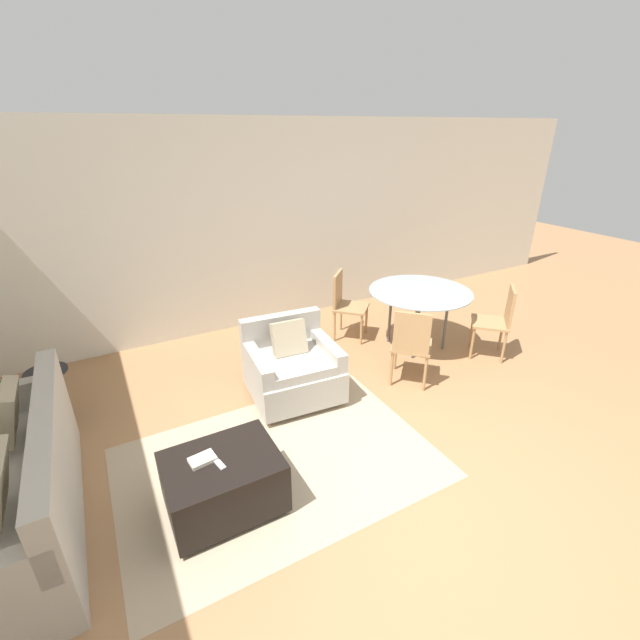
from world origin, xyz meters
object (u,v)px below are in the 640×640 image
(couch, at_px, (14,495))
(armchair, at_px, (292,367))
(book_stack, at_px, (202,459))
(dining_chair_far_left, at_px, (345,301))
(ottoman, at_px, (223,481))
(dining_table, at_px, (420,296))
(dining_chair_near_right, at_px, (499,317))
(tv_remote_primary, at_px, (219,464))
(dining_chair_near_left, at_px, (411,342))
(side_table, at_px, (49,385))

(couch, xyz_separation_m, armchair, (2.40, 0.59, 0.02))
(couch, relative_size, book_stack, 10.03)
(armchair, distance_m, dining_chair_far_left, 1.55)
(ottoman, height_order, dining_table, dining_table)
(armchair, bearing_deg, dining_chair_near_right, -9.32)
(armchair, xyz_separation_m, tv_remote_primary, (-1.10, -1.13, 0.12))
(book_stack, relative_size, tv_remote_primary, 1.42)
(armchair, height_order, dining_chair_near_left, dining_chair_near_left)
(dining_table, bearing_deg, dining_chair_far_left, 135.00)
(armchair, distance_m, book_stack, 1.60)
(dining_chair_near_right, bearing_deg, dining_chair_far_left, 135.00)
(dining_table, xyz_separation_m, dining_chair_far_left, (-0.68, 0.68, -0.17))
(ottoman, bearing_deg, dining_chair_near_left, 16.33)
(book_stack, bearing_deg, ottoman, -22.44)
(side_table, relative_size, dining_table, 0.41)
(book_stack, distance_m, dining_chair_far_left, 3.12)
(armchair, relative_size, dining_chair_near_left, 1.05)
(tv_remote_primary, xyz_separation_m, dining_chair_near_left, (2.32, 0.71, 0.06))
(dining_chair_near_right, distance_m, dining_chair_far_left, 1.91)
(couch, relative_size, tv_remote_primary, 14.21)
(ottoman, bearing_deg, couch, 159.00)
(dining_chair_far_left, bearing_deg, dining_chair_near_right, -45.00)
(tv_remote_primary, height_order, dining_chair_near_right, dining_chair_near_right)
(couch, bearing_deg, book_stack, -20.86)
(armchair, distance_m, ottoman, 1.54)
(dining_table, bearing_deg, tv_remote_primary, -155.15)
(side_table, bearing_deg, dining_table, -7.33)
(couch, height_order, dining_chair_near_right, couch)
(dining_chair_near_left, height_order, dining_chair_near_right, same)
(book_stack, bearing_deg, dining_table, 22.82)
(dining_chair_near_left, height_order, dining_chair_far_left, same)
(side_table, xyz_separation_m, dining_chair_far_left, (3.42, 0.15, 0.16))
(ottoman, height_order, dining_chair_near_left, dining_chair_near_left)
(ottoman, relative_size, dining_chair_near_right, 0.91)
(side_table, distance_m, dining_chair_near_right, 4.93)
(couch, height_order, armchair, couch)
(couch, relative_size, armchair, 2.08)
(armchair, height_order, dining_table, armchair)
(side_table, distance_m, dining_table, 4.15)
(couch, bearing_deg, dining_chair_far_left, 22.79)
(armchair, relative_size, dining_chair_far_left, 1.05)
(couch, relative_size, dining_chair_far_left, 2.18)
(book_stack, xyz_separation_m, dining_chair_far_left, (2.42, 1.98, 0.05))
(armchair, relative_size, book_stack, 4.82)
(couch, bearing_deg, side_table, 81.95)
(couch, height_order, ottoman, couch)
(dining_chair_near_right, bearing_deg, book_stack, -170.58)
(ottoman, height_order, dining_chair_far_left, dining_chair_far_left)
(side_table, xyz_separation_m, dining_chair_near_right, (4.78, -1.20, 0.16))
(armchair, bearing_deg, tv_remote_primary, -134.15)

